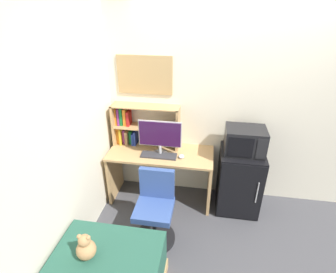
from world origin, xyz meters
name	(u,v)px	position (x,y,z in m)	size (l,w,h in m)	color
wall_back	(270,108)	(0.40, 0.02, 1.30)	(6.40, 0.04, 2.60)	silver
wall_left	(33,167)	(-1.62, -1.60, 1.30)	(0.04, 4.40, 2.60)	silver
desk	(161,166)	(-0.89, -0.28, 0.51)	(1.33, 0.57, 0.73)	tan
hutch_bookshelf	(136,125)	(-1.24, -0.10, 1.00)	(0.86, 0.23, 0.55)	tan
monitor	(160,136)	(-0.88, -0.33, 0.98)	(0.53, 0.20, 0.45)	#B7B7BC
keyboard	(159,155)	(-0.89, -0.38, 0.74)	(0.44, 0.15, 0.02)	#333338
computer_mouse	(181,156)	(-0.61, -0.37, 0.75)	(0.07, 0.08, 0.04)	silver
mini_fridge	(239,180)	(0.12, -0.28, 0.41)	(0.52, 0.54, 0.83)	black
microwave	(245,141)	(0.12, -0.28, 0.98)	(0.46, 0.36, 0.31)	black
desk_chair	(155,211)	(-0.83, -0.95, 0.37)	(0.46, 0.46, 0.84)	black
teddy_bear	(86,248)	(-1.25, -1.71, 0.62)	(0.17, 0.17, 0.25)	#AD7F51
wall_corkboard	(145,75)	(-1.12, -0.01, 1.64)	(0.68, 0.02, 0.47)	tan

